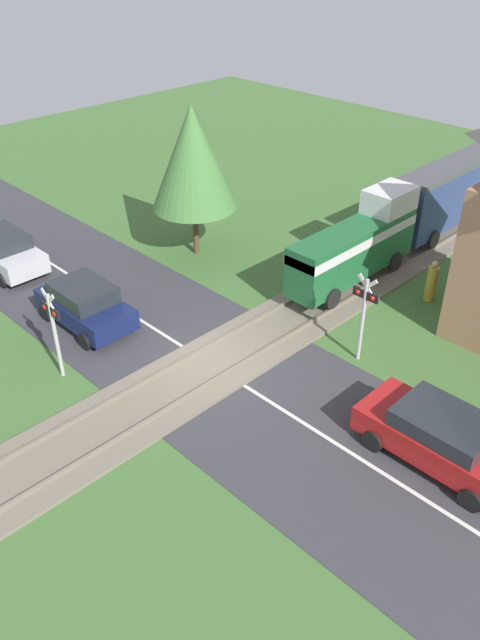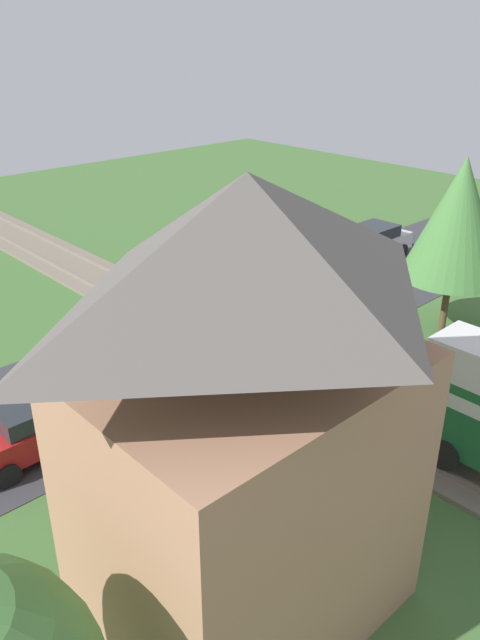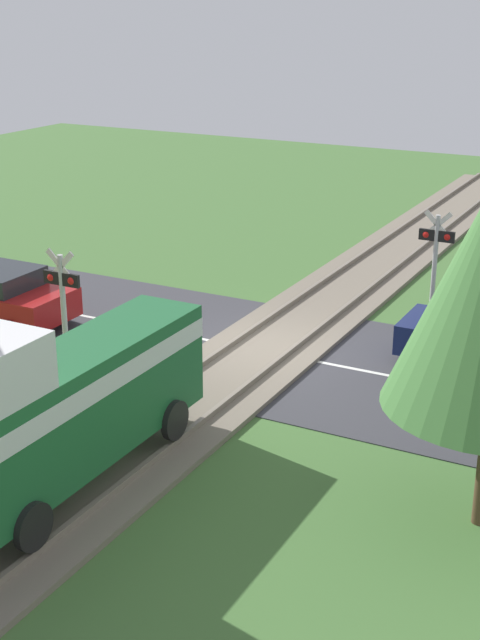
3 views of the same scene
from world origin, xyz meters
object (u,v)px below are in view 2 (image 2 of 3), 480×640
(crossing_signal_east_approach, at_px, (219,356))
(station_building, at_px, (246,429))
(car_near_crossing, at_px, (284,273))
(crossing_signal_west_approach, at_px, (213,244))
(car_far_side, at_px, (42,418))
(pedestrian_by_station, at_px, (373,475))
(car_behind_queue, at_px, (371,242))

(crossing_signal_east_approach, bearing_deg, station_building, 53.22)
(car_near_crossing, height_order, crossing_signal_west_approach, crossing_signal_west_approach)
(car_near_crossing, distance_m, car_far_side, 12.30)
(car_near_crossing, xyz_separation_m, pedestrian_by_station, (7.53, 9.89, -0.09))
(car_near_crossing, bearing_deg, pedestrian_by_station, 52.71)
(pedestrian_by_station, bearing_deg, car_behind_queue, -143.53)
(crossing_signal_east_approach, distance_m, pedestrian_by_station, 5.01)
(car_behind_queue, bearing_deg, crossing_signal_west_approach, -15.60)
(crossing_signal_west_approach, bearing_deg, pedestrian_by_station, 64.90)
(car_far_side, bearing_deg, pedestrian_by_station, 122.23)
(car_near_crossing, height_order, pedestrian_by_station, pedestrian_by_station)
(station_building, bearing_deg, car_far_side, -86.84)
(crossing_signal_east_approach, height_order, pedestrian_by_station, crossing_signal_east_approach)
(pedestrian_by_station, bearing_deg, crossing_signal_west_approach, -115.10)
(crossing_signal_east_approach, xyz_separation_m, pedestrian_by_station, (-0.32, 4.85, -1.21))
(car_near_crossing, height_order, car_far_side, car_near_crossing)
(car_behind_queue, bearing_deg, car_near_crossing, -0.00)
(car_near_crossing, relative_size, station_building, 0.47)
(car_far_side, bearing_deg, car_near_crossing, -166.46)
(car_behind_queue, bearing_deg, pedestrian_by_station, 36.47)
(car_far_side, bearing_deg, station_building, 93.16)
(car_behind_queue, height_order, pedestrian_by_station, pedestrian_by_station)
(crossing_signal_east_approach, height_order, station_building, station_building)
(car_near_crossing, distance_m, crossing_signal_west_approach, 3.08)
(car_far_side, relative_size, crossing_signal_east_approach, 1.43)
(station_building, bearing_deg, crossing_signal_west_approach, -128.50)
(car_far_side, bearing_deg, crossing_signal_east_approach, 152.23)
(car_near_crossing, xyz_separation_m, station_building, (11.56, 10.00, 3.14))
(crossing_signal_west_approach, bearing_deg, car_far_side, 26.60)
(station_building, bearing_deg, pedestrian_by_station, -178.43)
(pedestrian_by_station, bearing_deg, car_far_side, -57.77)
(station_building, bearing_deg, crossing_signal_east_approach, -126.78)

